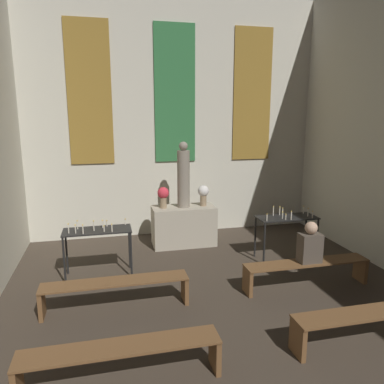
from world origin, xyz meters
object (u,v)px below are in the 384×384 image
object	(u,v)px
altar	(184,226)
person_seated	(310,244)
flower_vase_right	(203,193)
candle_rack_left	(97,236)
pew_third_right	(374,319)
statue	(183,177)
pew_back_right	(307,268)
candle_rack_right	(287,223)
pew_third_left	(121,356)
pew_back_left	(116,288)
flower_vase_left	(163,195)

from	to	relation	value
altar	person_seated	xyz separation A→B (m)	(1.60, -2.51, 0.32)
person_seated	flower_vase_right	bearing A→B (deg)	114.67
altar	candle_rack_left	size ratio (longest dim) A/B	1.16
flower_vase_right	pew_third_right	xyz separation A→B (m)	(1.12, -4.13, -0.82)
statue	person_seated	size ratio (longest dim) A/B	2.05
pew_back_right	person_seated	bearing A→B (deg)	-0.00
candle_rack_left	candle_rack_right	distance (m)	3.65
pew_third_left	pew_back_right	size ratio (longest dim) A/B	1.00
statue	candle_rack_left	size ratio (longest dim) A/B	1.20
person_seated	pew_third_left	bearing A→B (deg)	-152.85
candle_rack_left	candle_rack_right	bearing A→B (deg)	0.00
candle_rack_left	candle_rack_right	xyz separation A→B (m)	(3.65, 0.00, 0.00)
altar	candle_rack_right	xyz separation A→B (m)	(1.82, -1.26, 0.31)
statue	pew_back_left	xyz separation A→B (m)	(-1.57, -2.51, -1.20)
flower_vase_left	person_seated	xyz separation A→B (m)	(2.04, -2.51, -0.40)
flower_vase_left	pew_third_left	xyz separation A→B (m)	(-1.12, -4.13, -0.82)
flower_vase_left	candle_rack_left	distance (m)	1.91
statue	pew_back_left	world-z (taller)	statue
statue	candle_rack_left	world-z (taller)	statue
statue	flower_vase_left	bearing A→B (deg)	180.00
pew_third_left	pew_third_right	world-z (taller)	same
altar	statue	world-z (taller)	statue
flower_vase_right	person_seated	distance (m)	2.79
pew_back_right	altar	bearing A→B (deg)	121.94
pew_third_left	pew_back_left	world-z (taller)	same
pew_third_left	person_seated	xyz separation A→B (m)	(3.16, 1.62, 0.42)
pew_third_left	pew_third_right	xyz separation A→B (m)	(3.13, 0.00, 0.00)
altar	person_seated	size ratio (longest dim) A/B	1.98
statue	altar	bearing A→B (deg)	0.00
pew_third_left	candle_rack_right	bearing A→B (deg)	40.35
pew_third_right	flower_vase_right	bearing A→B (deg)	105.15
flower_vase_left	pew_back_right	distance (m)	3.32
flower_vase_left	person_seated	size ratio (longest dim) A/B	0.66
pew_back_right	flower_vase_left	bearing A→B (deg)	128.69
statue	person_seated	bearing A→B (deg)	-57.51
flower_vase_left	flower_vase_right	world-z (taller)	same
altar	candle_rack_left	xyz separation A→B (m)	(-1.83, -1.26, 0.31)
flower_vase_right	candle_rack_right	bearing A→B (deg)	-42.32
pew_back_right	candle_rack_left	bearing A→B (deg)	159.67
candle_rack_left	pew_third_left	bearing A→B (deg)	-84.84
pew_back_left	candle_rack_left	bearing A→B (deg)	101.69
flower_vase_left	candle_rack_left	size ratio (longest dim) A/B	0.39
altar	pew_third_right	distance (m)	4.42
candle_rack_right	pew_back_left	xyz separation A→B (m)	(-3.39, -1.26, -0.41)
altar	candle_rack_right	bearing A→B (deg)	-34.53
altar	statue	bearing A→B (deg)	0.00
person_seated	pew_back_left	bearing A→B (deg)	180.00
flower_vase_left	pew_third_right	world-z (taller)	flower_vase_left
pew_third_right	pew_back_left	size ratio (longest dim) A/B	1.00
statue	candle_rack_left	xyz separation A→B (m)	(-1.83, -1.26, -0.78)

